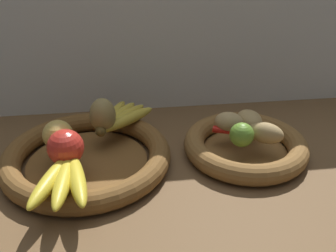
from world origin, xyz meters
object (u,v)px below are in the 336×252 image
(apple_golden_left, at_px, (58,135))
(banana_bunch_front, at_px, (64,178))
(pear_brown, at_px, (103,115))
(banana_bunch_back, at_px, (120,118))
(fruit_bowl_right, at_px, (245,146))
(potato_small, at_px, (265,133))
(potato_back, at_px, (249,119))
(chili_pepper, at_px, (237,133))
(lime_near, at_px, (242,135))
(potato_oblong, at_px, (229,122))
(apple_red_front, at_px, (66,147))
(fruit_bowl_left, at_px, (87,157))

(apple_golden_left, xyz_separation_m, banana_bunch_front, (0.03, -0.14, -0.02))
(apple_golden_left, height_order, pear_brown, pear_brown)
(banana_bunch_front, distance_m, banana_bunch_back, 0.26)
(fruit_bowl_right, bearing_deg, pear_brown, 168.41)
(banana_bunch_back, height_order, potato_small, potato_small)
(apple_golden_left, relative_size, potato_small, 0.81)
(potato_back, height_order, chili_pepper, potato_back)
(fruit_bowl_right, distance_m, apple_golden_left, 0.43)
(lime_near, xyz_separation_m, chili_pepper, (0.00, 0.04, -0.02))
(potato_oblong, distance_m, lime_near, 0.07)
(fruit_bowl_right, xyz_separation_m, apple_red_front, (-0.40, -0.06, 0.06))
(apple_golden_left, xyz_separation_m, potato_small, (0.46, -0.03, -0.01))
(banana_bunch_back, bearing_deg, lime_near, -28.56)
(pear_brown, bearing_deg, apple_golden_left, -145.71)
(fruit_bowl_left, xyz_separation_m, apple_golden_left, (-0.06, 0.00, 0.06))
(fruit_bowl_right, height_order, potato_small, potato_small)
(chili_pepper, bearing_deg, pear_brown, -163.74)
(pear_brown, height_order, chili_pepper, pear_brown)
(fruit_bowl_right, bearing_deg, apple_red_front, -171.63)
(apple_golden_left, relative_size, lime_near, 1.21)
(fruit_bowl_left, xyz_separation_m, potato_oblong, (0.34, 0.03, 0.05))
(chili_pepper, bearing_deg, potato_oblong, 145.37)
(fruit_bowl_left, relative_size, apple_red_front, 5.06)
(lime_near, bearing_deg, chili_pepper, 85.49)
(fruit_bowl_left, distance_m, lime_near, 0.35)
(potato_small, bearing_deg, apple_golden_left, 175.72)
(potato_back, distance_m, lime_near, 0.09)
(potato_back, bearing_deg, fruit_bowl_left, -173.62)
(fruit_bowl_left, distance_m, potato_back, 0.40)
(potato_back, height_order, potato_oblong, potato_oblong)
(chili_pepper, bearing_deg, potato_back, 73.05)
(apple_red_front, distance_m, banana_bunch_front, 0.08)
(apple_golden_left, distance_m, apple_red_front, 0.07)
(fruit_bowl_left, height_order, potato_small, potato_small)
(fruit_bowl_left, xyz_separation_m, fruit_bowl_right, (0.37, 0.00, 0.00))
(apple_golden_left, bearing_deg, fruit_bowl_left, -2.63)
(pear_brown, height_order, banana_bunch_front, pear_brown)
(apple_red_front, bearing_deg, potato_back, 13.67)
(fruit_bowl_left, height_order, banana_bunch_back, banana_bunch_back)
(pear_brown, xyz_separation_m, potato_oblong, (0.30, -0.04, -0.02))
(apple_red_front, bearing_deg, apple_golden_left, 110.82)
(pear_brown, distance_m, potato_small, 0.38)
(chili_pepper, bearing_deg, lime_near, -66.16)
(banana_bunch_front, height_order, lime_near, lime_near)
(lime_near, bearing_deg, potato_oblong, 98.65)
(apple_golden_left, relative_size, banana_bunch_back, 0.38)
(banana_bunch_back, bearing_deg, pear_brown, -135.95)
(banana_bunch_back, bearing_deg, fruit_bowl_right, -20.03)
(banana_bunch_front, bearing_deg, fruit_bowl_left, 77.41)
(pear_brown, bearing_deg, chili_pepper, -12.09)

